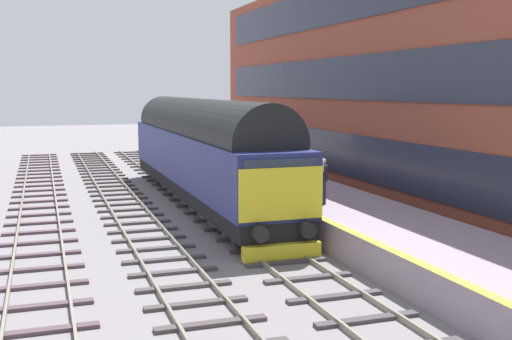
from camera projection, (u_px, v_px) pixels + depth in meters
ground_plane at (237, 229)px, 23.03m from camera, size 140.00×140.00×0.00m
track_main at (237, 228)px, 23.02m from camera, size 2.50×60.00×0.15m
track_adjacent_west at (146, 234)px, 21.96m from camera, size 2.50×60.00×0.15m
track_adjacent_far_west at (39, 242)px, 20.82m from camera, size 2.50×60.00×0.15m
station_platform at (327, 210)px, 24.12m from camera, size 4.00×44.00×1.01m
station_building at (411, 82)px, 29.08m from camera, size 5.21×41.37×10.86m
diesel_locomotive at (202, 149)px, 27.66m from camera, size 2.74×19.87×4.68m
platform_number_sign at (321, 178)px, 20.64m from camera, size 0.10×0.44×1.79m
waiting_passenger at (323, 177)px, 22.43m from camera, size 0.37×0.51×1.64m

